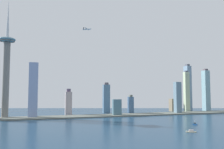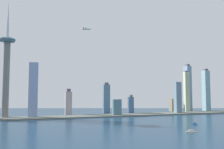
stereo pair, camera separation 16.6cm
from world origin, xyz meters
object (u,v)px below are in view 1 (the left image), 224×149
skyscraper_1 (117,108)px  skyscraper_9 (33,90)px  skyscraper_7 (178,98)px  skyscraper_4 (187,92)px  observation_tower (7,63)px  skyscraper_5 (68,103)px  boat_1 (195,124)px  skyscraper_6 (173,105)px  skyscraper_10 (188,88)px  skyscraper_3 (106,98)px  airplane (87,29)px  skyscraper_8 (131,105)px  skyscraper_2 (206,90)px  boat_0 (191,131)px

skyscraper_1 → skyscraper_9: size_ratio=0.32×
skyscraper_7 → skyscraper_4: bearing=34.2°
observation_tower → skyscraper_4: (595.83, 25.78, -79.87)m
skyscraper_5 → boat_1: 387.28m
skyscraper_6 → skyscraper_10: skyscraper_10 is taller
skyscraper_3 → skyscraper_4: 293.36m
skyscraper_1 → skyscraper_6: bearing=19.7°
skyscraper_3 → airplane: size_ratio=4.61×
skyscraper_4 → skyscraper_8: 219.37m
skyscraper_2 → boat_0: skyscraper_2 is taller
skyscraper_4 → skyscraper_6: skyscraper_4 is taller
skyscraper_1 → boat_0: size_ratio=2.81×
skyscraper_8 → skyscraper_9: size_ratio=0.40×
skyscraper_1 → boat_1: size_ratio=4.42×
skyscraper_3 → boat_0: size_ratio=5.87×
observation_tower → skyscraper_6: size_ratio=7.20×
skyscraper_5 → boat_0: (179.73, -374.47, -36.22)m
observation_tower → skyscraper_10: size_ratio=1.88×
observation_tower → skyscraper_5: 215.33m
skyscraper_10 → skyscraper_7: bearing=-141.4°
boat_0 → skyscraper_6: bearing=-87.9°
skyscraper_5 → skyscraper_8: bearing=-4.2°
observation_tower → boat_1: size_ratio=29.51×
skyscraper_3 → airplane: (-95.68, -147.22, 194.46)m
observation_tower → skyscraper_2: observation_tower is taller
skyscraper_3 → skyscraper_4: size_ratio=0.70×
skyscraper_2 → skyscraper_8: (-319.11, -19.69, -49.07)m
skyscraper_4 → observation_tower: bearing=-177.5°
skyscraper_2 → skyscraper_6: size_ratio=3.48×
skyscraper_3 → skyscraper_4: skyscraper_4 is taller
skyscraper_3 → skyscraper_5: skyscraper_3 is taller
skyscraper_5 → skyscraper_6: size_ratio=1.78×
skyscraper_6 → airplane: (-353.73, -142.68, 221.04)m
skyscraper_8 → boat_1: 286.91m
skyscraper_7 → skyscraper_6: bearing=66.9°
skyscraper_4 → boat_1: size_ratio=13.23×
skyscraper_4 → skyscraper_7: (-66.88, -45.50, -20.24)m
skyscraper_10 → boat_0: 473.60m
skyscraper_3 → skyscraper_8: (74.47, -37.34, -20.68)m
skyscraper_6 → skyscraper_10: size_ratio=0.26×
skyscraper_9 → boat_0: 431.26m
boat_0 → airplane: size_ratio=0.79×
skyscraper_5 → boat_1: size_ratio=7.28×
observation_tower → skyscraper_1: 339.80m
skyscraper_4 → skyscraper_5: bearing=177.3°
skyscraper_3 → skyscraper_10: (315.31, -13.75, 36.25)m
skyscraper_6 → boat_1: 347.10m
skyscraper_10 → airplane: 460.17m
skyscraper_4 → skyscraper_8: bearing=178.7°
observation_tower → skyscraper_5: observation_tower is taller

